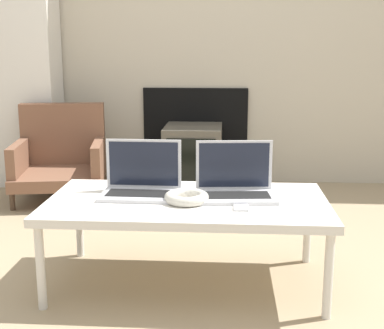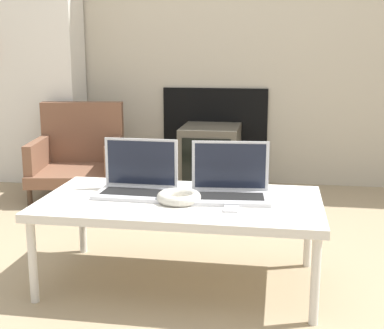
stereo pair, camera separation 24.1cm
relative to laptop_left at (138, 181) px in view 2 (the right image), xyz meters
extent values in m
plane|color=#998466|center=(0.21, -0.22, -0.44)|extent=(14.00, 14.00, 0.00)
cube|color=#B7AD99|center=(0.21, 1.86, 0.86)|extent=(7.00, 0.06, 2.60)
cube|color=black|center=(0.13, 1.82, -0.08)|extent=(0.81, 0.03, 0.73)
cube|color=silver|center=(0.21, -0.07, -0.07)|extent=(1.21, 0.64, 0.04)
cylinder|color=silver|center=(-0.36, -0.35, -0.27)|extent=(0.04, 0.04, 0.35)
cylinder|color=silver|center=(0.78, -0.35, -0.27)|extent=(0.04, 0.04, 0.35)
cylinder|color=silver|center=(-0.36, 0.22, -0.27)|extent=(0.04, 0.04, 0.35)
cylinder|color=silver|center=(0.78, 0.22, -0.27)|extent=(0.04, 0.04, 0.35)
cube|color=silver|center=(0.00, -0.04, -0.05)|extent=(0.35, 0.23, 0.02)
cube|color=black|center=(0.00, -0.04, -0.04)|extent=(0.29, 0.13, 0.00)
cube|color=silver|center=(0.00, 0.06, 0.07)|extent=(0.34, 0.02, 0.22)
cube|color=black|center=(0.00, 0.06, 0.07)|extent=(0.32, 0.01, 0.20)
cube|color=silver|center=(0.42, -0.04, -0.05)|extent=(0.36, 0.25, 0.02)
cube|color=black|center=(0.42, -0.04, -0.04)|extent=(0.30, 0.15, 0.00)
cube|color=silver|center=(0.41, 0.06, 0.07)|extent=(0.34, 0.04, 0.22)
cube|color=black|center=(0.41, 0.06, 0.07)|extent=(0.31, 0.03, 0.20)
torus|color=beige|center=(0.21, -0.11, -0.03)|extent=(0.19, 0.19, 0.04)
cube|color=silver|center=(0.44, -0.17, -0.05)|extent=(0.06, 0.13, 0.01)
cube|color=#4C473D|center=(0.13, 1.57, -0.21)|extent=(0.41, 0.48, 0.47)
cube|color=black|center=(0.13, 1.33, -0.21)|extent=(0.34, 0.01, 0.37)
cube|color=brown|center=(-0.76, 1.20, -0.28)|extent=(0.68, 0.68, 0.08)
cube|color=brown|center=(-0.80, 1.44, -0.02)|extent=(0.60, 0.19, 0.44)
cube|color=brown|center=(-1.02, 1.16, -0.14)|extent=(0.15, 0.54, 0.20)
cube|color=brown|center=(-0.50, 1.24, -0.14)|extent=(0.15, 0.54, 0.20)
cylinder|color=#4C3828|center=(-1.01, 0.95, -0.38)|extent=(0.04, 0.04, 0.13)
cylinder|color=#4C3828|center=(-0.52, 0.95, -0.38)|extent=(0.04, 0.04, 0.13)
cylinder|color=#4C3828|center=(-1.01, 1.45, -0.38)|extent=(0.04, 0.04, 0.13)
cylinder|color=#4C3828|center=(-0.52, 1.45, -0.38)|extent=(0.04, 0.04, 0.13)
cube|color=silver|center=(-1.32, 1.66, 0.40)|extent=(0.84, 0.30, 1.70)
camera|label=1|loc=(0.38, -2.29, 0.59)|focal=50.00mm
camera|label=2|loc=(0.62, -2.26, 0.59)|focal=50.00mm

